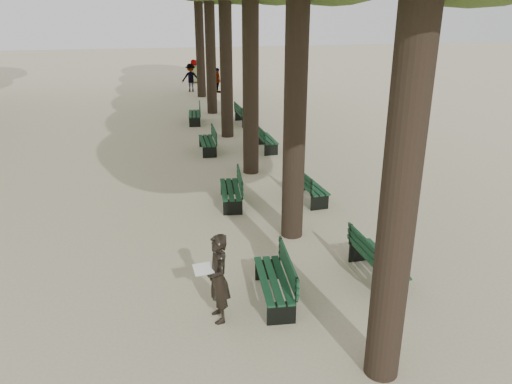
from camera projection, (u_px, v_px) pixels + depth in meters
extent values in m
plane|color=beige|center=(258.00, 310.00, 9.26)|extent=(120.00, 120.00, 0.00)
cylinder|color=#33261C|center=(406.00, 136.00, 6.40)|extent=(0.52, 0.52, 7.50)
cylinder|color=#33261C|center=(296.00, 81.00, 10.97)|extent=(0.52, 0.52, 7.50)
cylinder|color=#33261C|center=(251.00, 58.00, 15.55)|extent=(0.52, 0.52, 7.50)
cylinder|color=#33261C|center=(226.00, 46.00, 20.12)|extent=(0.52, 0.52, 7.50)
cylinder|color=#33261C|center=(210.00, 38.00, 24.69)|extent=(0.52, 0.52, 7.50)
cylinder|color=#33261C|center=(199.00, 33.00, 29.26)|extent=(0.52, 0.52, 7.50)
cube|color=black|center=(273.00, 290.00, 9.52)|extent=(0.66, 1.84, 0.45)
cube|color=#0E331F|center=(273.00, 279.00, 9.44)|extent=(0.68, 1.84, 0.04)
cube|color=#0E331F|center=(288.00, 266.00, 9.37)|extent=(0.18, 1.80, 0.40)
cube|color=black|center=(230.00, 197.00, 14.10)|extent=(0.70, 1.84, 0.45)
cube|color=#0E331F|center=(230.00, 189.00, 14.02)|extent=(0.72, 1.85, 0.04)
cube|color=#0E331F|center=(240.00, 180.00, 13.95)|extent=(0.22, 1.79, 0.40)
cube|color=black|center=(207.00, 146.00, 19.08)|extent=(0.57, 1.81, 0.45)
cube|color=#0E331F|center=(207.00, 141.00, 19.00)|extent=(0.59, 1.81, 0.04)
cube|color=#0E331F|center=(214.00, 133.00, 18.95)|extent=(0.09, 1.80, 0.40)
cube|color=black|center=(194.00, 118.00, 23.72)|extent=(0.69, 1.84, 0.45)
cube|color=#0E331F|center=(194.00, 114.00, 23.64)|extent=(0.71, 1.84, 0.04)
cube|color=#0E331F|center=(200.00, 108.00, 23.57)|extent=(0.21, 1.80, 0.40)
cube|color=black|center=(377.00, 269.00, 10.27)|extent=(0.58, 1.82, 0.45)
cube|color=#0E331F|center=(378.00, 259.00, 10.19)|extent=(0.60, 1.82, 0.04)
cube|color=#0E331F|center=(367.00, 249.00, 10.04)|extent=(0.10, 1.80, 0.40)
cube|color=black|center=(309.00, 192.00, 14.43)|extent=(0.66, 1.84, 0.45)
cube|color=#0E331F|center=(310.00, 185.00, 14.35)|extent=(0.68, 1.84, 0.04)
cube|color=#0E331F|center=(301.00, 177.00, 14.18)|extent=(0.18, 1.80, 0.40)
cube|color=black|center=(267.00, 144.00, 19.38)|extent=(0.55, 1.81, 0.45)
cube|color=#0E331F|center=(267.00, 139.00, 19.30)|extent=(0.57, 1.81, 0.04)
cube|color=#0E331F|center=(260.00, 132.00, 19.14)|extent=(0.07, 1.80, 0.40)
cube|color=black|center=(244.00, 119.00, 23.59)|extent=(0.58, 1.82, 0.45)
cube|color=#0E331F|center=(244.00, 114.00, 23.51)|extent=(0.60, 1.82, 0.04)
cube|color=#0E331F|center=(238.00, 109.00, 23.35)|extent=(0.10, 1.80, 0.40)
imported|color=black|center=(218.00, 278.00, 8.74)|extent=(0.42, 0.71, 1.66)
cube|color=white|center=(203.00, 269.00, 8.61)|extent=(0.37, 0.29, 0.12)
imported|color=#262628|center=(218.00, 80.00, 31.67)|extent=(0.43, 0.95, 1.56)
imported|color=#262628|center=(191.00, 78.00, 32.05)|extent=(1.15, 0.36, 1.77)
imported|color=#262628|center=(194.00, 71.00, 35.46)|extent=(0.87, 0.68, 1.66)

